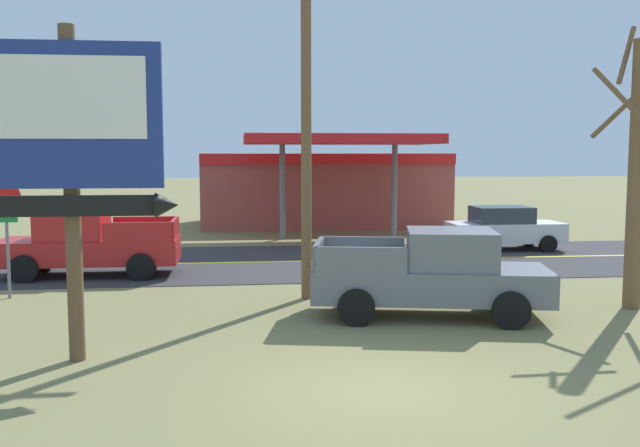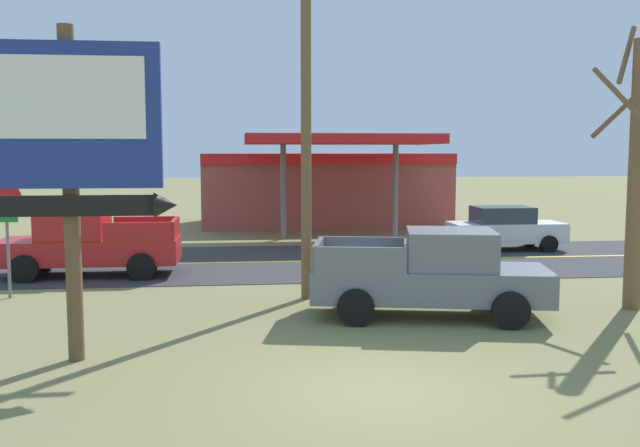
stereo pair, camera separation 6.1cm
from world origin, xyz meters
TOP-DOWN VIEW (x-y plane):
  - ground_plane at (0.00, 0.00)m, footprint 180.00×180.00m
  - road_asphalt at (0.00, 13.00)m, footprint 140.00×8.00m
  - road_centre_line at (0.00, 13.00)m, footprint 126.00×0.20m
  - motel_sign at (-4.94, 2.09)m, footprint 3.43×0.54m
  - stop_sign at (-7.91, 7.92)m, footprint 0.80×0.08m
  - utility_pole at (-0.45, 7.05)m, footprint 1.95×0.26m
  - bare_tree at (7.08, 5.06)m, footprint 2.15×2.02m
  - gas_station at (2.11, 24.89)m, footprint 12.00×11.50m
  - pickup_grey_parked_on_lawn at (2.17, 4.76)m, footprint 5.49×2.99m
  - pickup_red_on_road at (-6.61, 11.00)m, footprint 5.20×2.24m
  - car_white_far_lane at (7.78, 15.00)m, footprint 4.20×2.00m

SIDE VIEW (x-z plane):
  - ground_plane at x=0.00m, z-range 0.00..0.00m
  - road_asphalt at x=0.00m, z-range 0.00..0.02m
  - road_centre_line at x=0.00m, z-range 0.02..0.03m
  - car_white_far_lane at x=7.78m, z-range 0.01..1.65m
  - pickup_grey_parked_on_lawn at x=2.17m, z-range -0.02..1.94m
  - pickup_red_on_road at x=-6.61m, z-range -0.02..1.94m
  - gas_station at x=2.11m, z-range -0.26..4.14m
  - stop_sign at x=-7.91m, z-range 0.55..3.50m
  - bare_tree at x=7.08m, z-range 0.04..6.66m
  - motel_sign at x=-4.94m, z-range 0.94..6.78m
  - utility_pole at x=-0.45m, z-range 0.31..9.29m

